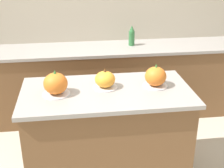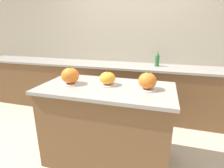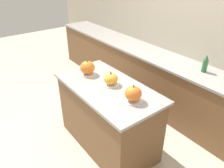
{
  "view_description": "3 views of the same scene",
  "coord_description": "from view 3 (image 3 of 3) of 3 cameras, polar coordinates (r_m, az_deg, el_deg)",
  "views": [
    {
      "loc": [
        -0.27,
        -2.33,
        2.0
      ],
      "look_at": [
        0.04,
        -0.01,
        0.97
      ],
      "focal_mm": 50.0,
      "sensor_mm": 36.0,
      "label": 1
    },
    {
      "loc": [
        0.55,
        -1.67,
        1.5
      ],
      "look_at": [
        0.05,
        0.04,
        0.94
      ],
      "focal_mm": 28.0,
      "sensor_mm": 36.0,
      "label": 2
    },
    {
      "loc": [
        1.84,
        -1.33,
        2.22
      ],
      "look_at": [
        0.05,
        0.03,
        0.95
      ],
      "focal_mm": 35.0,
      "sensor_mm": 36.0,
      "label": 3
    }
  ],
  "objects": [
    {
      "name": "ground_plane",
      "position": [
        3.17,
        -1.07,
        -14.96
      ],
      "size": [
        12.0,
        12.0,
        0.0
      ],
      "primitive_type": "plane",
      "color": "#BCB29E"
    },
    {
      "name": "wall_back",
      "position": [
        3.57,
        20.01,
        11.95
      ],
      "size": [
        8.0,
        0.06,
        2.5
      ],
      "color": "#B2A893",
      "rests_on": "ground_plane"
    },
    {
      "name": "kitchen_island",
      "position": [
        2.87,
        -1.16,
        -8.4
      ],
      "size": [
        1.42,
        0.74,
        0.91
      ],
      "color": "brown",
      "rests_on": "ground_plane"
    },
    {
      "name": "back_counter",
      "position": [
        3.62,
        14.92,
        -0.86
      ],
      "size": [
        6.0,
        0.6,
        0.9
      ],
      "color": "brown",
      "rests_on": "ground_plane"
    },
    {
      "name": "pumpkin_cake_left",
      "position": [
        2.87,
        -6.43,
        4.18
      ],
      "size": [
        0.22,
        0.22,
        0.21
      ],
      "color": "silver",
      "rests_on": "kitchen_island"
    },
    {
      "name": "pumpkin_cake_center",
      "position": [
        2.62,
        -0.3,
        1.27
      ],
      "size": [
        0.21,
        0.21,
        0.18
      ],
      "color": "silver",
      "rests_on": "kitchen_island"
    },
    {
      "name": "pumpkin_cake_right",
      "position": [
        2.31,
        5.56,
        -2.6
      ],
      "size": [
        0.21,
        0.21,
        0.2
      ],
      "color": "silver",
      "rests_on": "kitchen_island"
    },
    {
      "name": "bottle_tall",
      "position": [
        3.19,
        23.17,
        4.92
      ],
      "size": [
        0.07,
        0.07,
        0.24
      ],
      "color": "#2D6B38",
      "rests_on": "back_counter"
    }
  ]
}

